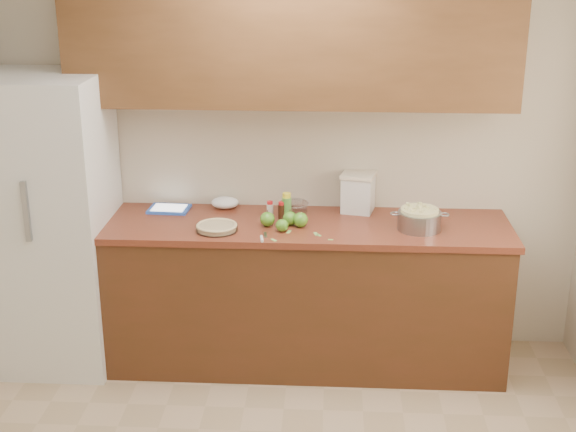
# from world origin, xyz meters

# --- Properties ---
(room_shell) EXTENTS (3.60, 3.60, 3.60)m
(room_shell) POSITION_xyz_m (0.00, 0.00, 1.30)
(room_shell) COLOR tan
(room_shell) RESTS_ON ground
(counter_run) EXTENTS (2.64, 0.68, 0.92)m
(counter_run) POSITION_xyz_m (0.00, 1.48, 0.46)
(counter_run) COLOR #4E2716
(counter_run) RESTS_ON ground
(upper_cabinets) EXTENTS (2.60, 0.34, 0.70)m
(upper_cabinets) POSITION_xyz_m (0.00, 1.63, 1.95)
(upper_cabinets) COLOR brown
(upper_cabinets) RESTS_ON room_shell
(fridge) EXTENTS (0.70, 0.70, 1.80)m
(fridge) POSITION_xyz_m (-1.44, 1.44, 0.90)
(fridge) COLOR silver
(fridge) RESTS_ON ground
(pie) EXTENTS (0.25, 0.25, 0.04)m
(pie) POSITION_xyz_m (-0.41, 1.32, 0.94)
(pie) COLOR silver
(pie) RESTS_ON counter_run
(colander) EXTENTS (0.34, 0.25, 0.13)m
(colander) POSITION_xyz_m (0.76, 1.40, 0.98)
(colander) COLOR gray
(colander) RESTS_ON counter_run
(flour_canister) EXTENTS (0.24, 0.24, 0.25)m
(flour_canister) POSITION_xyz_m (0.41, 1.72, 1.04)
(flour_canister) COLOR silver
(flour_canister) RESTS_ON counter_run
(tablet) EXTENTS (0.26, 0.20, 0.02)m
(tablet) POSITION_xyz_m (-0.77, 1.66, 0.93)
(tablet) COLOR blue
(tablet) RESTS_ON counter_run
(paring_knife) EXTENTS (0.04, 0.17, 0.02)m
(paring_knife) POSITION_xyz_m (-0.14, 1.19, 0.93)
(paring_knife) COLOR gray
(paring_knife) RESTS_ON counter_run
(lemon_bottle) EXTENTS (0.06, 0.06, 0.16)m
(lemon_bottle) POSITION_xyz_m (-0.02, 1.56, 1.00)
(lemon_bottle) COLOR #4C8C38
(lemon_bottle) RESTS_ON counter_run
(cinnamon_shaker) EXTENTS (0.04, 0.04, 0.10)m
(cinnamon_shaker) POSITION_xyz_m (-0.12, 1.57, 0.97)
(cinnamon_shaker) COLOR beige
(cinnamon_shaker) RESTS_ON counter_run
(vanilla_bottle) EXTENTS (0.04, 0.04, 0.11)m
(vanilla_bottle) POSITION_xyz_m (-0.05, 1.54, 0.97)
(vanilla_bottle) COLOR black
(vanilla_bottle) RESTS_ON counter_run
(mixing_bowl) EXTENTS (0.18, 0.18, 0.07)m
(mixing_bowl) POSITION_xyz_m (0.02, 1.67, 0.96)
(mixing_bowl) COLOR silver
(mixing_bowl) RESTS_ON counter_run
(paper_towel) EXTENTS (0.21, 0.19, 0.07)m
(paper_towel) POSITION_xyz_m (-0.42, 1.73, 0.96)
(paper_towel) COLOR white
(paper_towel) RESTS_ON counter_run
(apple_left) EXTENTS (0.09, 0.09, 0.10)m
(apple_left) POSITION_xyz_m (-0.13, 1.41, 0.96)
(apple_left) COLOR #4B8D22
(apple_left) RESTS_ON counter_run
(apple_center) EXTENTS (0.09, 0.09, 0.10)m
(apple_center) POSITION_xyz_m (0.01, 1.43, 0.96)
(apple_center) COLOR #4B8D22
(apple_center) RESTS_ON counter_run
(apple_front) EXTENTS (0.07, 0.07, 0.09)m
(apple_front) POSITION_xyz_m (-0.03, 1.32, 0.96)
(apple_front) COLOR #4B8D22
(apple_front) RESTS_ON counter_run
(apple_extra) EXTENTS (0.09, 0.09, 0.10)m
(apple_extra) POSITION_xyz_m (0.07, 1.41, 0.96)
(apple_extra) COLOR #4B8D22
(apple_extra) RESTS_ON counter_run
(peel_a) EXTENTS (0.03, 0.05, 0.00)m
(peel_a) POSITION_xyz_m (0.16, 1.29, 0.92)
(peel_a) COLOR #8BC660
(peel_a) RESTS_ON counter_run
(peel_b) EXTENTS (0.03, 0.05, 0.00)m
(peel_b) POSITION_xyz_m (0.01, 1.32, 0.92)
(peel_b) COLOR #8BC660
(peel_b) RESTS_ON counter_run
(peel_c) EXTENTS (0.03, 0.02, 0.00)m
(peel_c) POSITION_xyz_m (0.25, 1.20, 0.92)
(peel_c) COLOR #8BC660
(peel_c) RESTS_ON counter_run
(peel_d) EXTENTS (0.03, 0.04, 0.00)m
(peel_d) POSITION_xyz_m (0.18, 1.27, 0.92)
(peel_d) COLOR #8BC660
(peel_d) RESTS_ON counter_run
(peel_e) EXTENTS (0.04, 0.04, 0.00)m
(peel_e) POSITION_xyz_m (-0.07, 1.18, 0.92)
(peel_e) COLOR #8BC660
(peel_e) RESTS_ON counter_run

